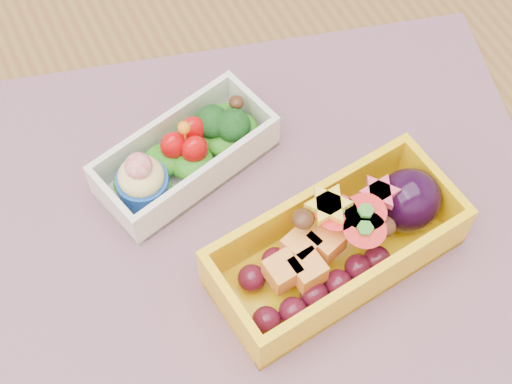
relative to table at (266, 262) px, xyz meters
name	(u,v)px	position (x,y,z in m)	size (l,w,h in m)	color
table	(266,262)	(0.00, 0.00, 0.00)	(1.20, 0.80, 0.75)	brown
placemat	(250,225)	(-0.02, -0.01, 0.10)	(0.48, 0.37, 0.00)	#82596D
bento_white	(185,156)	(-0.04, 0.06, 0.12)	(0.16, 0.10, 0.06)	silver
bento_yellow	(341,243)	(0.03, -0.06, 0.13)	(0.20, 0.11, 0.06)	yellow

